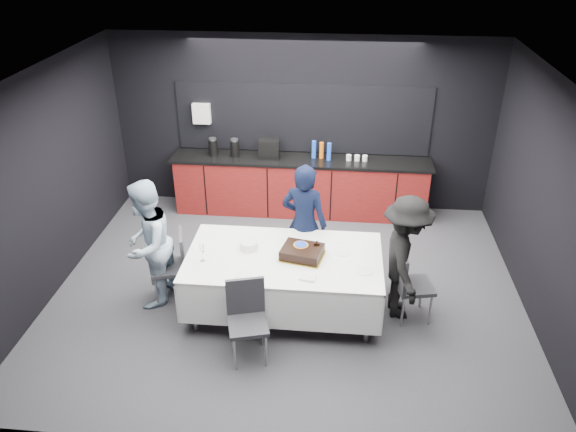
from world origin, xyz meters
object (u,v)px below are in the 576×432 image
at_px(party_table, 284,266).
at_px(person_right, 405,258).
at_px(person_center, 304,224).
at_px(cake_assembly, 302,252).
at_px(chair_left, 174,261).
at_px(person_left, 147,244).
at_px(plate_stack, 249,245).
at_px(champagne_flute, 202,249).
at_px(chair_right, 408,281).
at_px(chair_near, 247,314).

xyz_separation_m(party_table, person_right, (1.42, 0.08, 0.15)).
bearing_deg(person_center, person_right, 166.39).
relative_size(party_table, cake_assembly, 4.04).
relative_size(chair_left, person_right, 0.59).
bearing_deg(chair_left, person_left, -161.76).
xyz_separation_m(plate_stack, person_right, (1.86, -0.05, -0.04)).
height_order(cake_assembly, person_center, person_center).
bearing_deg(champagne_flute, person_center, 38.68).
relative_size(cake_assembly, person_center, 0.35).
bearing_deg(chair_right, chair_left, 177.27).
bearing_deg(person_center, plate_stack, 56.64).
distance_m(chair_right, person_right, 0.28).
height_order(party_table, person_right, person_right).
distance_m(cake_assembly, person_left, 1.89).
bearing_deg(chair_left, cake_assembly, -4.06).
distance_m(chair_near, person_right, 1.98).
bearing_deg(chair_near, person_center, 71.60).
distance_m(cake_assembly, chair_left, 1.64).
relative_size(party_table, chair_right, 2.51).
bearing_deg(party_table, person_center, 75.22).
distance_m(party_table, plate_stack, 0.50).
bearing_deg(person_right, person_center, 58.98).
xyz_separation_m(cake_assembly, plate_stack, (-0.65, 0.12, -0.01)).
bearing_deg(chair_near, chair_left, 138.62).
relative_size(champagne_flute, chair_left, 0.24).
relative_size(champagne_flute, person_center, 0.14).
bearing_deg(person_right, plate_stack, 84.68).
distance_m(party_table, chair_left, 1.40).
relative_size(person_center, person_right, 1.05).
distance_m(chair_near, person_center, 1.64).
bearing_deg(person_center, champagne_flute, 52.38).
height_order(chair_left, chair_right, same).
xyz_separation_m(plate_stack, person_left, (-1.23, -0.10, -0.01)).
distance_m(champagne_flute, chair_near, 0.97).
relative_size(chair_left, chair_near, 1.00).
relative_size(cake_assembly, champagne_flute, 2.56).
xyz_separation_m(champagne_flute, chair_left, (-0.45, 0.31, -0.40)).
relative_size(cake_assembly, plate_stack, 2.58).
xyz_separation_m(party_table, chair_near, (-0.32, -0.82, -0.11)).
relative_size(person_center, person_left, 1.01).
distance_m(party_table, person_left, 1.68).
relative_size(party_table, plate_stack, 10.42).
height_order(cake_assembly, chair_near, cake_assembly).
height_order(chair_right, chair_near, same).
bearing_deg(cake_assembly, person_left, 179.36).
distance_m(chair_left, person_left, 0.41).
height_order(party_table, person_left, person_left).
height_order(cake_assembly, plate_stack, cake_assembly).
bearing_deg(chair_right, chair_near, -155.94).
height_order(cake_assembly, chair_right, cake_assembly).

